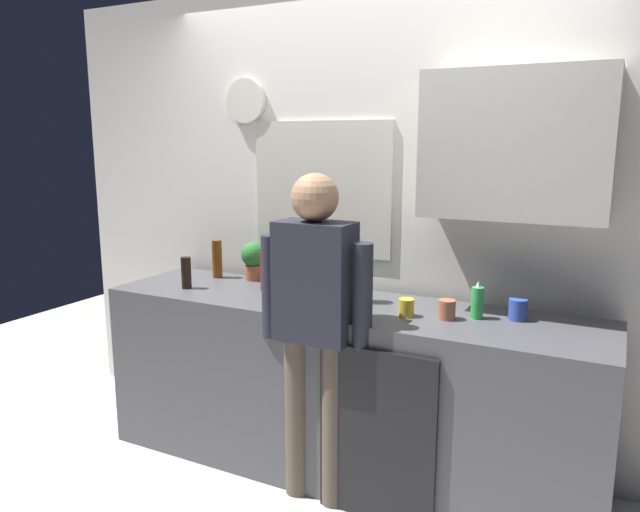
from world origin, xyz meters
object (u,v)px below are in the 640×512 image
at_px(dish_soap, 477,302).
at_px(person_at_sink, 315,313).
at_px(bottle_amber_beer, 217,259).
at_px(cup_blue_mug, 518,310).
at_px(bottle_dark_sauce, 186,273).
at_px(bottle_clear_soda, 355,275).
at_px(bottle_olive_oil, 284,271).
at_px(coffee_maker, 310,282).
at_px(cup_terracotta_mug, 447,310).
at_px(cup_yellow_cup, 406,308).
at_px(potted_plant, 254,258).
at_px(bottle_red_vinegar, 266,271).

height_order(dish_soap, person_at_sink, person_at_sink).
distance_m(bottle_amber_beer, cup_blue_mug, 1.77).
relative_size(bottle_dark_sauce, bottle_clear_soda, 0.64).
xyz_separation_m(bottle_olive_oil, cup_blue_mug, (1.22, 0.07, -0.07)).
bearing_deg(cup_blue_mug, bottle_olive_oil, -176.81).
xyz_separation_m(coffee_maker, bottle_clear_soda, (0.12, 0.27, -0.01)).
xyz_separation_m(coffee_maker, bottle_dark_sauce, (-0.84, 0.10, -0.06)).
relative_size(bottle_olive_oil, bottle_clear_soda, 0.89).
bearing_deg(bottle_olive_oil, bottle_dark_sauce, -164.26).
bearing_deg(bottle_olive_oil, coffee_maker, -39.98).
relative_size(bottle_dark_sauce, cup_terracotta_mug, 1.96).
bearing_deg(bottle_olive_oil, cup_yellow_cup, -8.55).
bearing_deg(person_at_sink, bottle_amber_beer, 148.52).
distance_m(cup_blue_mug, cup_yellow_cup, 0.51).
distance_m(bottle_dark_sauce, dish_soap, 1.60).
distance_m(cup_yellow_cup, person_at_sink, 0.44).
distance_m(coffee_maker, dish_soap, 0.79).
xyz_separation_m(bottle_olive_oil, cup_terracotta_mug, (0.92, -0.07, -0.08)).
distance_m(bottle_dark_sauce, bottle_olive_oil, 0.57).
xyz_separation_m(bottle_dark_sauce, cup_yellow_cup, (1.28, 0.04, -0.05)).
relative_size(bottle_olive_oil, dish_soap, 1.39).
bearing_deg(bottle_clear_soda, cup_yellow_cup, -21.41).
distance_m(cup_yellow_cup, dish_soap, 0.33).
xyz_separation_m(dish_soap, person_at_sink, (-0.67, -0.35, -0.05)).
relative_size(cup_terracotta_mug, dish_soap, 0.51).
bearing_deg(cup_blue_mug, coffee_maker, -161.01).
bearing_deg(potted_plant, person_at_sink, -37.89).
height_order(bottle_amber_beer, dish_soap, bottle_amber_beer).
relative_size(bottle_olive_oil, cup_blue_mug, 2.50).
xyz_separation_m(coffee_maker, cup_yellow_cup, (0.44, 0.14, -0.10)).
relative_size(bottle_red_vinegar, bottle_amber_beer, 0.96).
xyz_separation_m(coffee_maker, bottle_amber_beer, (-0.85, 0.40, -0.03)).
bearing_deg(cup_blue_mug, bottle_red_vinegar, -177.65).
distance_m(cup_terracotta_mug, cup_yellow_cup, 0.19).
bearing_deg(person_at_sink, coffee_maker, 124.44).
height_order(coffee_maker, bottle_dark_sauce, coffee_maker).
height_order(bottle_dark_sauce, bottle_olive_oil, bottle_olive_oil).
relative_size(coffee_maker, bottle_red_vinegar, 1.50).
relative_size(bottle_olive_oil, person_at_sink, 0.16).
height_order(bottle_olive_oil, potted_plant, bottle_olive_oil).
bearing_deg(bottle_clear_soda, cup_terracotta_mug, -9.53).
xyz_separation_m(bottle_dark_sauce, bottle_clear_soda, (0.96, 0.17, 0.05)).
relative_size(bottle_red_vinegar, cup_terracotta_mug, 2.39).
distance_m(coffee_maker, bottle_olive_oil, 0.39).
xyz_separation_m(bottle_red_vinegar, potted_plant, (-0.20, 0.18, 0.02)).
height_order(cup_blue_mug, dish_soap, dish_soap).
distance_m(coffee_maker, potted_plant, 0.76).
xyz_separation_m(bottle_clear_soda, person_at_sink, (-0.04, -0.36, -0.11)).
xyz_separation_m(bottle_dark_sauce, cup_terracotta_mug, (1.47, 0.08, -0.04)).
xyz_separation_m(bottle_clear_soda, potted_plant, (-0.74, 0.18, -0.01)).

